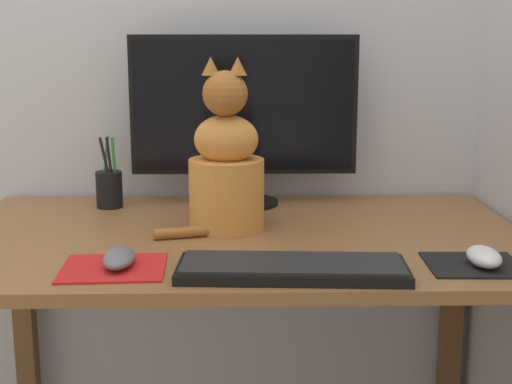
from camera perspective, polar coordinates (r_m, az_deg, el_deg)
name	(u,v)px	position (r m, az deg, el deg)	size (l,w,h in m)	color
desk	(239,278)	(1.56, -1.39, -6.86)	(1.23, 0.73, 0.73)	brown
monitor	(244,114)	(1.75, -0.97, 6.30)	(0.56, 0.17, 0.42)	black
keyboard	(292,268)	(1.27, 2.91, -6.10)	(0.41, 0.17, 0.02)	black
mousepad_left	(113,268)	(1.32, -11.34, -5.97)	(0.19, 0.17, 0.00)	red
mousepad_right	(474,265)	(1.37, 17.02, -5.59)	(0.18, 0.16, 0.00)	black
computer_mouse_left	(119,258)	(1.32, -10.87, -5.21)	(0.06, 0.11, 0.03)	slate
computer_mouse_right	(484,257)	(1.36, 17.77, -4.95)	(0.06, 0.10, 0.03)	white
cat	(226,167)	(1.54, -2.42, 2.04)	(0.24, 0.19, 0.37)	#D6893D
pen_cup	(109,188)	(1.79, -11.66, 0.33)	(0.06, 0.06, 0.18)	black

